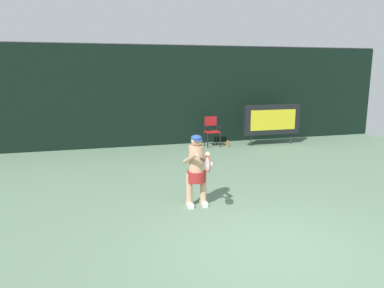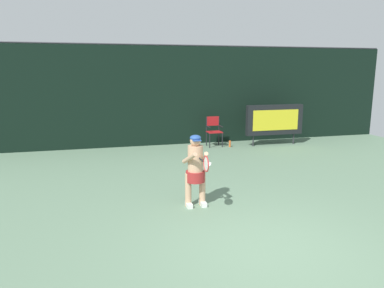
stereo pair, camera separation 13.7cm
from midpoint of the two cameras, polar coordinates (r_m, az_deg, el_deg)
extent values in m
cube|color=slate|center=(6.08, 11.68, -15.81)|extent=(18.00, 22.00, 0.02)
cube|color=black|center=(13.54, -4.76, 7.41)|extent=(18.00, 0.12, 3.60)
cylinder|color=#38383D|center=(13.54, -4.89, 15.16)|extent=(18.00, 0.05, 0.05)
cube|color=black|center=(13.85, 12.09, 3.75)|extent=(2.20, 0.20, 1.10)
cube|color=gold|center=(13.76, 12.29, 3.69)|extent=(1.80, 0.01, 0.75)
cylinder|color=#2D2D33|center=(13.61, 8.88, 0.53)|extent=(0.05, 0.05, 0.40)
cylinder|color=#2D2D33|center=(14.36, 14.88, 0.86)|extent=(0.05, 0.05, 0.40)
cylinder|color=black|center=(13.12, 2.16, 0.52)|extent=(0.04, 0.04, 0.52)
cylinder|color=black|center=(13.28, 4.13, 0.63)|extent=(0.04, 0.04, 0.52)
cylinder|color=black|center=(13.50, 1.64, 0.84)|extent=(0.04, 0.04, 0.52)
cylinder|color=black|center=(13.65, 3.56, 0.94)|extent=(0.04, 0.04, 0.52)
cube|color=maroon|center=(13.34, 2.89, 1.90)|extent=(0.52, 0.44, 0.03)
cylinder|color=black|center=(13.41, 1.65, 3.11)|extent=(0.04, 0.04, 0.56)
cylinder|color=black|center=(13.56, 3.59, 3.18)|extent=(0.04, 0.04, 0.56)
cube|color=maroon|center=(13.47, 2.63, 3.61)|extent=(0.48, 0.02, 0.34)
cylinder|color=black|center=(13.23, 1.91, 2.73)|extent=(0.04, 0.44, 0.04)
cylinder|color=black|center=(13.38, 3.87, 2.81)|extent=(0.04, 0.44, 0.04)
cylinder|color=orange|center=(13.35, 5.30, 0.06)|extent=(0.07, 0.07, 0.24)
cylinder|color=black|center=(13.33, 5.31, 0.62)|extent=(0.03, 0.03, 0.03)
cube|color=white|center=(7.57, -0.85, -9.47)|extent=(0.11, 0.26, 0.09)
cube|color=white|center=(7.65, 1.35, -9.25)|extent=(0.11, 0.26, 0.09)
cylinder|color=tan|center=(7.51, -0.96, -7.15)|extent=(0.13, 0.13, 0.70)
cylinder|color=tan|center=(7.59, 1.25, -6.96)|extent=(0.13, 0.13, 0.70)
cylinder|color=maroon|center=(7.47, 0.15, -5.06)|extent=(0.39, 0.39, 0.22)
cylinder|color=tan|center=(7.37, 0.15, -2.40)|extent=(0.31, 0.31, 0.56)
sphere|color=tan|center=(7.29, 0.16, 0.49)|extent=(0.22, 0.22, 0.22)
ellipsoid|color=#284C93|center=(7.28, 0.16, 0.96)|extent=(0.22, 0.22, 0.12)
cube|color=#284C93|center=(7.19, 0.37, 0.56)|extent=(0.17, 0.12, 0.02)
cylinder|color=tan|center=(7.16, -0.75, -2.21)|extent=(0.20, 0.50, 0.32)
cylinder|color=tan|center=(7.25, 1.77, -2.04)|extent=(0.20, 0.50, 0.32)
cylinder|color=white|center=(7.17, 2.20, -3.06)|extent=(0.13, 0.12, 0.12)
cylinder|color=black|center=(7.10, 1.14, -2.50)|extent=(0.03, 0.28, 0.03)
torus|color=red|center=(6.82, 1.88, -3.10)|extent=(0.02, 0.31, 0.31)
ellipsoid|color=silver|center=(6.82, 1.88, -3.10)|extent=(0.01, 0.26, 0.26)
camera|label=1|loc=(0.07, -90.74, -0.15)|focal=34.19mm
camera|label=2|loc=(0.07, 89.26, 0.15)|focal=34.19mm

